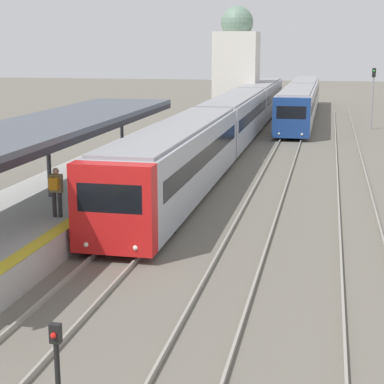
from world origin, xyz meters
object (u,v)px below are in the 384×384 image
object	(u,v)px
train_far	(301,99)
signal_mast_far	(373,91)
train_near	(235,117)
person_on_platform	(56,188)
signal_post_near	(57,358)

from	to	relation	value
train_far	signal_mast_far	size ratio (longest dim) A/B	6.60
train_near	signal_mast_far	world-z (taller)	signal_mast_far
person_on_platform	signal_post_near	size ratio (longest dim) A/B	0.96
train_far	train_near	bearing A→B (deg)	-102.82
train_near	signal_mast_far	xyz separation A→B (m)	(9.69, 9.15, 1.29)
signal_mast_far	person_on_platform	bearing A→B (deg)	-109.58
train_far	signal_post_near	world-z (taller)	train_far
train_far	signal_post_near	xyz separation A→B (m)	(-2.06, -50.91, -0.68)
train_far	signal_mast_far	xyz separation A→B (m)	(5.87, -7.61, 1.30)
signal_mast_far	train_far	bearing A→B (deg)	127.65
person_on_platform	train_far	bearing A→B (deg)	81.54
person_on_platform	train_near	world-z (taller)	train_near
person_on_platform	train_near	xyz separation A→B (m)	(2.36, 24.71, -0.19)
signal_post_near	signal_mast_far	size ratio (longest dim) A/B	0.36
person_on_platform	train_near	bearing A→B (deg)	84.55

